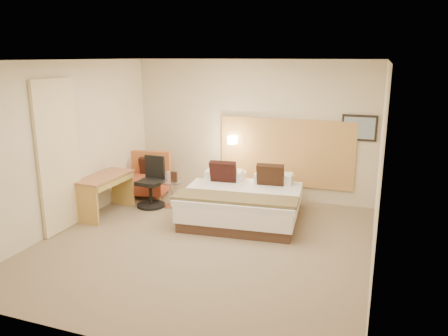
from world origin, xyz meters
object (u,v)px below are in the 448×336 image
(bed, at_px, (243,201))
(desk, at_px, (106,184))
(lounge_chair, at_px, (148,179))
(desk_chair, at_px, (152,186))
(side_table, at_px, (172,192))

(bed, distance_m, desk, 2.45)
(lounge_chair, bearing_deg, desk_chair, -54.45)
(lounge_chair, height_order, side_table, lounge_chair)
(side_table, distance_m, desk, 1.22)
(desk, relative_size, desk_chair, 1.24)
(bed, relative_size, lounge_chair, 2.26)
(side_table, xyz_separation_m, desk_chair, (-0.37, -0.09, 0.11))
(bed, bearing_deg, desk, -164.95)
(side_table, bearing_deg, lounge_chair, 148.22)
(lounge_chair, bearing_deg, desk, -96.50)
(desk, bearing_deg, desk_chair, 50.85)
(bed, height_order, lounge_chair, bed)
(side_table, bearing_deg, desk, -140.50)
(side_table, bearing_deg, desk_chair, -167.02)
(lounge_chair, bearing_deg, side_table, -31.78)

